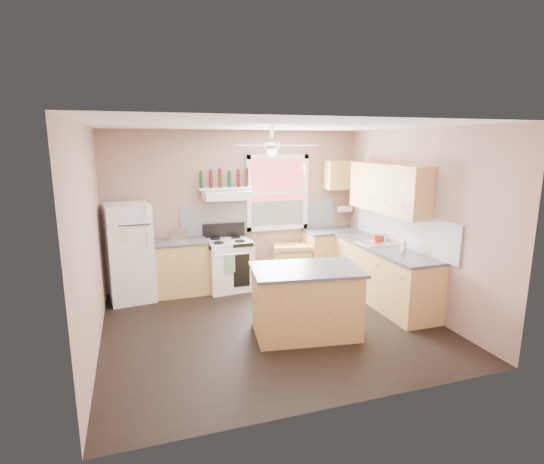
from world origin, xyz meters
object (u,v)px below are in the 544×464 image
object	(u,v)px
toaster	(178,235)
cart	(292,262)
stove	(228,265)
island	(306,302)
refrigerator	(130,253)

from	to	relation	value
toaster	cart	world-z (taller)	toaster
stove	island	bearing A→B (deg)	-79.83
toaster	cart	distance (m)	2.13
island	stove	bearing A→B (deg)	114.23
refrigerator	cart	xyz separation A→B (m)	(2.79, 0.12, -0.45)
refrigerator	island	bearing A→B (deg)	-49.84
stove	cart	bearing A→B (deg)	-1.21
refrigerator	toaster	distance (m)	0.79
refrigerator	island	world-z (taller)	refrigerator
toaster	island	distance (m)	2.59
stove	island	xyz separation A→B (m)	(0.59, -2.03, 0.00)
stove	cart	distance (m)	1.21
stove	refrigerator	bearing A→B (deg)	174.82
toaster	stove	world-z (taller)	toaster
refrigerator	toaster	size ratio (longest dim) A/B	5.58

